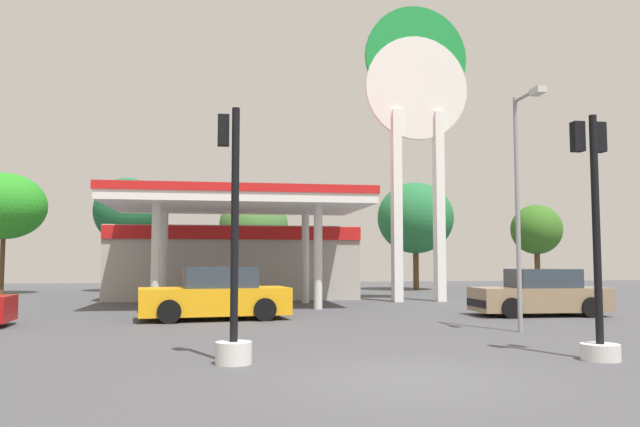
% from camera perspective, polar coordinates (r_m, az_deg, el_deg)
% --- Properties ---
extents(ground_plane, '(90.00, 90.00, 0.00)m').
position_cam_1_polar(ground_plane, '(10.17, 8.15, -14.51)').
color(ground_plane, '#47474C').
rests_on(ground_plane, ground).
extents(gas_station, '(11.66, 13.06, 4.56)m').
position_cam_1_polar(gas_station, '(31.03, -7.82, -3.78)').
color(gas_station, '#ADA89E').
rests_on(gas_station, ground).
extents(station_pole_sign, '(4.80, 0.56, 13.57)m').
position_cam_1_polar(station_pole_sign, '(29.59, 8.73, 9.38)').
color(station_pole_sign, white).
rests_on(station_pole_sign, ground).
extents(car_1, '(4.40, 2.14, 1.54)m').
position_cam_1_polar(car_1, '(22.35, 19.21, -6.92)').
color(car_1, black).
rests_on(car_1, ground).
extents(car_2, '(4.77, 2.52, 1.63)m').
position_cam_1_polar(car_2, '(20.00, -9.46, -7.32)').
color(car_2, black).
rests_on(car_2, ground).
extents(traffic_signal_0, '(0.70, 0.71, 4.54)m').
position_cam_1_polar(traffic_signal_0, '(12.77, 23.69, -4.39)').
color(traffic_signal_0, silver).
rests_on(traffic_signal_0, ground).
extents(traffic_signal_1, '(0.65, 0.68, 4.57)m').
position_cam_1_polar(traffic_signal_1, '(11.37, -7.90, -6.53)').
color(traffic_signal_1, silver).
rests_on(traffic_signal_1, ground).
extents(tree_0, '(4.43, 4.43, 6.64)m').
position_cam_1_polar(tree_0, '(38.63, -26.64, 0.60)').
color(tree_0, brown).
rests_on(tree_0, ground).
extents(tree_1, '(3.95, 3.95, 6.79)m').
position_cam_1_polar(tree_1, '(39.48, -17.01, 0.19)').
color(tree_1, brown).
rests_on(tree_1, ground).
extents(tree_2, '(4.21, 4.21, 5.95)m').
position_cam_1_polar(tree_2, '(38.96, -6.01, -1.07)').
color(tree_2, brown).
rests_on(tree_2, ground).
extents(tree_3, '(4.76, 4.76, 6.75)m').
position_cam_1_polar(tree_3, '(40.09, 8.62, -0.40)').
color(tree_3, brown).
rests_on(tree_3, ground).
extents(tree_4, '(3.22, 3.22, 5.41)m').
position_cam_1_polar(tree_4, '(42.62, 18.98, -1.40)').
color(tree_4, brown).
rests_on(tree_4, ground).
extents(corner_streetlamp, '(0.24, 1.48, 6.10)m').
position_cam_1_polar(corner_streetlamp, '(16.99, 17.73, 2.38)').
color(corner_streetlamp, gray).
rests_on(corner_streetlamp, ground).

